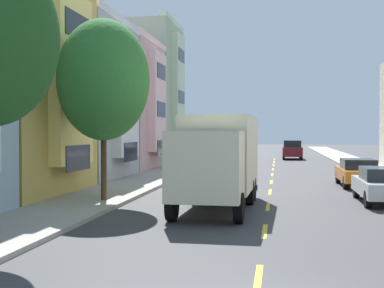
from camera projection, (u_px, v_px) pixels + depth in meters
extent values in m
plane|color=#38383A|center=(273.00, 171.00, 37.85)|extent=(160.00, 160.00, 0.00)
cube|color=#A39E93|center=(169.00, 171.00, 37.01)|extent=(3.20, 120.00, 0.14)
cube|color=#A39E93|center=(382.00, 174.00, 34.74)|extent=(3.20, 120.00, 0.14)
cube|color=yellow|center=(258.00, 279.00, 10.22)|extent=(0.14, 2.20, 0.01)
cube|color=yellow|center=(265.00, 231.00, 15.15)|extent=(0.14, 2.20, 0.01)
cube|color=yellow|center=(268.00, 207.00, 20.08)|extent=(0.14, 2.20, 0.01)
cube|color=yellow|center=(270.00, 192.00, 25.02)|extent=(0.14, 2.20, 0.01)
cube|color=yellow|center=(271.00, 182.00, 29.95)|extent=(0.14, 2.20, 0.01)
cube|color=yellow|center=(272.00, 175.00, 34.89)|extent=(0.14, 2.20, 0.01)
cube|color=yellow|center=(273.00, 169.00, 39.82)|extent=(0.14, 2.20, 0.01)
cube|color=yellow|center=(274.00, 165.00, 44.76)|extent=(0.14, 2.20, 0.01)
cube|color=yellow|center=(274.00, 162.00, 49.69)|extent=(0.14, 2.20, 0.01)
cube|color=yellow|center=(274.00, 159.00, 54.62)|extent=(0.14, 2.20, 0.01)
cube|color=#F9D572|center=(72.00, 79.00, 22.89)|extent=(0.55, 3.63, 7.36)
cube|color=#1E232D|center=(79.00, 158.00, 22.93)|extent=(0.04, 2.76, 1.10)
cube|color=#1E232D|center=(78.00, 92.00, 22.86)|extent=(0.04, 2.76, 1.10)
cube|color=#1E232D|center=(78.00, 26.00, 22.79)|extent=(0.04, 2.76, 1.10)
cube|color=#A8A8AD|center=(30.00, 103.00, 32.01)|extent=(11.35, 8.06, 9.17)
cube|color=silver|center=(117.00, 19.00, 31.03)|extent=(0.60, 8.06, 0.44)
cube|color=silver|center=(126.00, 95.00, 31.05)|extent=(0.55, 3.63, 7.15)
cube|color=#1E232D|center=(131.00, 152.00, 31.08)|extent=(0.04, 2.76, 1.10)
cube|color=#1E232D|center=(131.00, 105.00, 31.02)|extent=(0.04, 2.76, 1.10)
cube|color=#1E232D|center=(131.00, 57.00, 30.95)|extent=(0.04, 2.76, 1.10)
cube|color=#CC9E9E|center=(84.00, 108.00, 40.12)|extent=(10.86, 8.06, 9.30)
cube|color=#FECACA|center=(151.00, 41.00, 39.18)|extent=(0.60, 8.06, 0.44)
cube|color=#FECACA|center=(158.00, 102.00, 39.20)|extent=(0.55, 3.63, 7.25)
cube|color=#1E232D|center=(162.00, 147.00, 39.23)|extent=(0.04, 2.76, 1.10)
cube|color=#1E232D|center=(162.00, 109.00, 39.17)|extent=(0.04, 2.76, 1.10)
cube|color=#1E232D|center=(161.00, 72.00, 39.10)|extent=(0.04, 2.76, 1.10)
cube|color=#99AD8E|center=(103.00, 95.00, 48.45)|extent=(13.41, 8.06, 12.30)
cube|color=beige|center=(172.00, 23.00, 47.26)|extent=(0.60, 8.06, 0.44)
cube|color=beige|center=(178.00, 89.00, 47.32)|extent=(0.55, 3.63, 9.59)
cube|color=#1E232D|center=(182.00, 139.00, 47.37)|extent=(0.04, 2.76, 1.10)
cube|color=#1E232D|center=(182.00, 97.00, 47.29)|extent=(0.04, 2.76, 1.10)
cube|color=#1E232D|center=(182.00, 56.00, 47.20)|extent=(0.04, 2.76, 1.10)
cylinder|color=#47331E|center=(104.00, 163.00, 20.89)|extent=(0.23, 0.23, 2.94)
ellipsoid|color=#2D6B2D|center=(103.00, 80.00, 20.81)|extent=(3.62, 3.62, 4.77)
cube|color=beige|center=(222.00, 152.00, 20.39)|extent=(2.55, 5.49, 2.76)
cube|color=beige|center=(205.00, 166.00, 16.61)|extent=(2.35, 1.96, 2.20)
cube|color=black|center=(200.00, 152.00, 15.71)|extent=(2.02, 0.13, 0.97)
cube|color=black|center=(230.00, 187.00, 23.01)|extent=(2.40, 0.23, 0.24)
cylinder|color=black|center=(172.00, 206.00, 16.78)|extent=(0.31, 0.97, 0.96)
cylinder|color=black|center=(239.00, 208.00, 16.39)|extent=(0.31, 0.97, 0.96)
cylinder|color=black|center=(201.00, 188.00, 22.11)|extent=(0.31, 0.97, 0.96)
cylinder|color=black|center=(252.00, 189.00, 21.71)|extent=(0.31, 0.97, 0.96)
cylinder|color=black|center=(196.00, 191.00, 21.03)|extent=(0.31, 0.97, 0.96)
cylinder|color=black|center=(250.00, 192.00, 20.63)|extent=(0.31, 0.97, 0.96)
cube|color=orange|center=(357.00, 174.00, 27.43)|extent=(1.84, 4.51, 0.60)
cube|color=black|center=(358.00, 164.00, 27.20)|extent=(1.60, 2.17, 0.50)
cylinder|color=black|center=(368.00, 178.00, 28.83)|extent=(0.23, 0.66, 0.66)
cylinder|color=black|center=(338.00, 177.00, 29.07)|extent=(0.23, 0.66, 0.66)
cylinder|color=black|center=(379.00, 183.00, 25.81)|extent=(0.23, 0.66, 0.66)
cylinder|color=black|center=(346.00, 183.00, 26.05)|extent=(0.23, 0.66, 0.66)
cube|color=#B2B5BA|center=(382.00, 187.00, 21.06)|extent=(1.82, 4.51, 0.60)
cube|color=black|center=(384.00, 174.00, 20.83)|extent=(1.59, 2.17, 0.50)
cylinder|color=black|center=(356.00, 190.00, 22.71)|extent=(0.22, 0.66, 0.66)
cylinder|color=black|center=(368.00, 199.00, 19.69)|extent=(0.22, 0.66, 0.66)
cube|color=black|center=(238.00, 150.00, 61.74)|extent=(1.80, 4.02, 0.62)
cube|color=black|center=(238.00, 145.00, 62.20)|extent=(1.56, 1.70, 0.55)
cylinder|color=black|center=(230.00, 153.00, 60.54)|extent=(0.23, 0.66, 0.66)
cylinder|color=black|center=(243.00, 154.00, 60.27)|extent=(0.23, 0.66, 0.66)
cylinder|color=black|center=(232.00, 153.00, 63.22)|extent=(0.23, 0.66, 0.66)
cylinder|color=black|center=(245.00, 153.00, 62.95)|extent=(0.23, 0.66, 0.66)
cube|color=silver|center=(226.00, 154.00, 49.09)|extent=(2.09, 4.85, 0.90)
cube|color=black|center=(226.00, 145.00, 49.07)|extent=(1.80, 2.83, 0.70)
cylinder|color=black|center=(214.00, 159.00, 47.66)|extent=(0.24, 0.67, 0.66)
cylinder|color=black|center=(233.00, 160.00, 47.33)|extent=(0.24, 0.67, 0.66)
cylinder|color=black|center=(219.00, 158.00, 50.86)|extent=(0.24, 0.67, 0.66)
cylinder|color=black|center=(237.00, 158.00, 50.54)|extent=(0.24, 0.67, 0.66)
cube|color=#333338|center=(220.00, 159.00, 42.61)|extent=(1.76, 4.01, 0.62)
cube|color=black|center=(221.00, 151.00, 43.07)|extent=(1.54, 1.69, 0.55)
cylinder|color=black|center=(209.00, 164.00, 41.40)|extent=(0.22, 0.66, 0.66)
cylinder|color=black|center=(228.00, 164.00, 41.15)|extent=(0.22, 0.66, 0.66)
cylinder|color=black|center=(213.00, 162.00, 44.08)|extent=(0.22, 0.66, 0.66)
cylinder|color=black|center=(231.00, 162.00, 43.83)|extent=(0.22, 0.66, 0.66)
cube|color=maroon|center=(292.00, 152.00, 54.53)|extent=(1.95, 4.80, 0.90)
cube|color=black|center=(292.00, 144.00, 54.51)|extent=(1.72, 2.78, 0.70)
cylinder|color=black|center=(300.00, 155.00, 56.01)|extent=(0.22, 0.66, 0.66)
cylinder|color=black|center=(283.00, 155.00, 56.29)|extent=(0.22, 0.66, 0.66)
cylinder|color=black|center=(301.00, 157.00, 52.79)|extent=(0.22, 0.66, 0.66)
cylinder|color=black|center=(284.00, 157.00, 53.07)|extent=(0.22, 0.66, 0.66)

